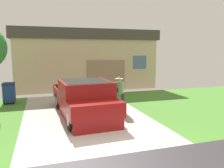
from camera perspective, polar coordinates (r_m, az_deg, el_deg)
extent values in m
cube|color=#BBB5AD|center=(10.60, -7.24, -7.36)|extent=(5.20, 9.00, 0.06)
cube|color=maroon|center=(10.41, -7.42, -6.28)|extent=(2.11, 5.35, 0.42)
cube|color=maroon|center=(9.66, -6.68, -2.61)|extent=(2.10, 2.29, 1.16)
cube|color=#1E2833|center=(9.60, -6.72, -0.58)|extent=(1.86, 2.10, 0.49)
cube|color=maroon|center=(8.26, -4.04, -6.52)|extent=(2.04, 1.03, 0.57)
cube|color=black|center=(11.84, -9.16, -3.35)|extent=(2.10, 2.25, 0.06)
cube|color=maroon|center=(12.01, -4.66, -1.78)|extent=(0.17, 2.15, 0.61)
cube|color=maroon|center=(11.65, -13.86, -2.31)|extent=(0.17, 2.15, 0.61)
cube|color=maroon|center=(12.80, -10.11, -1.26)|extent=(1.99, 0.16, 0.61)
cube|color=black|center=(9.22, 1.07, -1.46)|extent=(0.11, 0.18, 0.20)
cylinder|color=black|center=(8.74, 1.23, -7.75)|extent=(0.30, 0.81, 0.80)
cylinder|color=#9E9EA3|center=(8.74, 1.23, -7.75)|extent=(0.30, 0.45, 0.44)
cylinder|color=black|center=(8.28, -10.13, -8.79)|extent=(0.30, 0.81, 0.80)
cylinder|color=#9E9EA3|center=(8.28, -10.13, -8.79)|extent=(0.30, 0.45, 0.44)
cylinder|color=black|center=(11.84, -4.82, -3.52)|extent=(0.30, 0.81, 0.80)
cylinder|color=#9E9EA3|center=(11.84, -4.82, -3.52)|extent=(0.30, 0.45, 0.44)
cylinder|color=black|center=(11.51, -13.18, -4.05)|extent=(0.30, 0.81, 0.80)
cylinder|color=#9E9EA3|center=(11.51, -13.18, -4.05)|extent=(0.30, 0.45, 0.44)
cylinder|color=#333842|center=(10.53, 2.72, -4.69)|extent=(0.15, 0.15, 0.90)
cylinder|color=#333842|center=(10.44, 0.77, -4.80)|extent=(0.15, 0.15, 0.90)
cylinder|color=#4C9356|center=(10.35, 1.77, -1.01)|extent=(0.33, 0.33, 0.54)
cylinder|color=tan|center=(10.41, 2.78, -1.24)|extent=(0.09, 0.09, 0.58)
cylinder|color=tan|center=(10.31, 0.74, -1.32)|extent=(0.09, 0.09, 0.58)
sphere|color=tan|center=(10.30, 1.78, 1.12)|extent=(0.19, 0.19, 0.19)
cylinder|color=#D1B78E|center=(10.29, 1.78, 1.36)|extent=(0.37, 0.37, 0.01)
cone|color=#D1B78E|center=(10.29, 1.78, 1.65)|extent=(0.20, 0.20, 0.11)
cube|color=beige|center=(10.36, 2.55, -6.94)|extent=(0.36, 0.16, 0.19)
torus|color=beige|center=(10.32, 2.56, -6.16)|extent=(0.32, 0.02, 0.32)
cube|color=#CCB18C|center=(18.86, -7.29, 5.14)|extent=(10.09, 6.07, 3.62)
cube|color=#423D38|center=(18.87, -7.41, 11.76)|extent=(10.50, 6.32, 0.74)
cube|color=#93755B|center=(16.19, -1.47, 2.14)|extent=(2.77, 0.06, 2.18)
cube|color=slate|center=(17.01, 6.95, 5.43)|extent=(1.10, 0.05, 1.00)
cube|color=silver|center=(17.02, 6.93, 5.43)|extent=(1.23, 0.02, 1.12)
cube|color=navy|center=(13.48, -24.41, -2.12)|extent=(0.58, 0.68, 0.93)
cube|color=navy|center=(13.40, -24.54, 0.06)|extent=(0.60, 0.71, 0.10)
cylinder|color=black|center=(13.33, -25.37, -4.33)|extent=(0.05, 0.18, 0.18)
cylinder|color=black|center=(13.27, -23.48, -4.27)|extent=(0.05, 0.18, 0.18)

